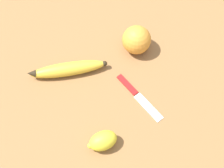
% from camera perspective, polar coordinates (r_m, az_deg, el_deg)
% --- Properties ---
extents(ground_plane, '(3.00, 3.00, 0.00)m').
position_cam_1_polar(ground_plane, '(0.85, -1.39, -2.50)').
color(ground_plane, olive).
extents(banana, '(0.12, 0.22, 0.04)m').
position_cam_1_polar(banana, '(0.88, -8.13, 2.70)').
color(banana, gold).
rests_on(banana, ground_plane).
extents(orange, '(0.08, 0.08, 0.08)m').
position_cam_1_polar(orange, '(0.91, 4.51, 8.06)').
color(orange, orange).
rests_on(orange, ground_plane).
extents(lemon, '(0.06, 0.08, 0.05)m').
position_cam_1_polar(lemon, '(0.78, -1.67, -10.33)').
color(lemon, yellow).
rests_on(lemon, ground_plane).
extents(paring_knife, '(0.17, 0.04, 0.01)m').
position_cam_1_polar(paring_knife, '(0.86, 4.71, -2.10)').
color(paring_knife, silver).
rests_on(paring_knife, ground_plane).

